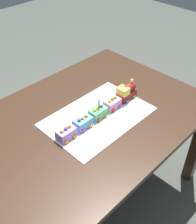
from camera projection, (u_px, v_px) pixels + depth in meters
ground_plane at (90, 192)px, 2.05m from camera, size 8.00×8.00×0.00m
dining_table at (88, 130)px, 1.65m from camera, size 1.40×1.00×0.74m
cake_board at (98, 116)px, 1.58m from camera, size 0.60×0.40×0.00m
cake_locomotive at (126, 92)px, 1.68m from camera, size 0.14×0.08×0.12m
cake_car_hopper_bubblegum at (112, 104)px, 1.62m from camera, size 0.10×0.08×0.07m
cake_car_caboose_mint_green at (98, 113)px, 1.56m from camera, size 0.10×0.08×0.07m
cake_car_flatbed_sky_blue at (83, 123)px, 1.49m from camera, size 0.10×0.08×0.07m
cake_car_gondola_lavender at (66, 133)px, 1.43m from camera, size 0.10×0.08×0.07m
birthday_candle at (99, 102)px, 1.52m from camera, size 0.01×0.01×0.06m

